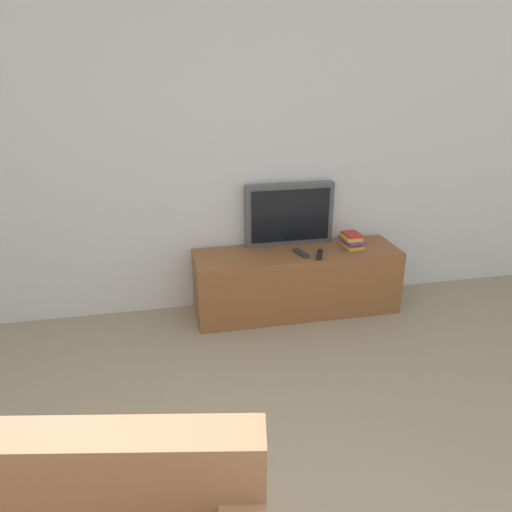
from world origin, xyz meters
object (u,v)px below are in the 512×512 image
Objects in this scene: television at (289,214)px; remote_secondary at (320,255)px; book_stack at (352,240)px; remote_on_stand at (301,253)px; tv_stand at (297,281)px.

television is 3.91× the size of remote_secondary.
book_stack reaches higher than remote_on_stand.
remote_on_stand is (0.03, -0.26, -0.23)m from television.
television is at bearing 95.74° from remote_on_stand.
book_stack is 1.26× the size of remote_secondary.
television is at bearing 96.06° from tv_stand.
remote_on_stand is 0.14m from remote_secondary.
tv_stand is 0.27m from remote_on_stand.
tv_stand is at bearing 136.52° from remote_secondary.
remote_on_stand and remote_secondary have the same top height.
tv_stand is 2.26× the size of television.
television is 0.35m from remote_on_stand.
remote_secondary reaches higher than tv_stand.
remote_secondary is (-0.31, -0.13, -0.04)m from book_stack.
remote_secondary is (0.15, -0.31, -0.23)m from television.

